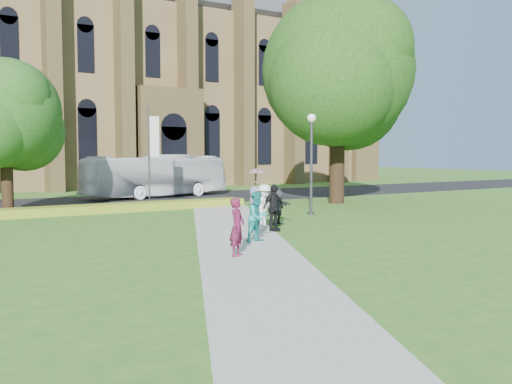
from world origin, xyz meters
TOP-DOWN VIEW (x-y plane):
  - ground at (0.00, 0.00)m, footprint 160.00×160.00m
  - road at (0.00, 20.00)m, footprint 160.00×10.00m
  - footpath at (0.00, 1.00)m, footprint 15.58×28.54m
  - flower_hedge at (-2.00, 13.20)m, footprint 18.00×1.40m
  - cathedral at (10.00, 39.73)m, footprint 52.60×18.25m
  - streetlamp at (7.50, 6.50)m, footprint 0.44×0.44m
  - large_tree at (13.00, 11.00)m, footprint 9.60×9.60m
  - street_tree_1 at (-6.00, 14.50)m, footprint 5.60×5.60m
  - banner_pole_0 at (2.11, 15.20)m, footprint 0.70×0.10m
  - tour_coach at (4.97, 21.46)m, footprint 11.30×4.79m
  - pedestrian_0 at (-1.84, -1.96)m, footprint 0.79×0.75m
  - pedestrian_1 at (0.22, 0.14)m, footprint 1.00×0.85m
  - pedestrian_2 at (2.24, 2.82)m, footprint 1.36×1.01m
  - pedestrian_3 at (2.26, 2.18)m, footprint 1.19×0.67m
  - pedestrian_4 at (2.30, 3.70)m, footprint 0.98×1.02m
  - pedestrian_5 at (3.50, 3.71)m, footprint 1.61×1.04m
  - parasol at (2.48, 3.80)m, footprint 0.90×0.90m

SIDE VIEW (x-z plane):
  - ground at x=0.00m, z-range 0.00..0.00m
  - road at x=0.00m, z-range 0.00..0.02m
  - footpath at x=0.00m, z-range 0.00..0.04m
  - flower_hedge at x=-2.00m, z-range 0.00..0.45m
  - pedestrian_5 at x=3.50m, z-range 0.04..1.70m
  - pedestrian_4 at x=2.30m, z-range 0.04..1.80m
  - pedestrian_0 at x=-1.84m, z-range 0.04..1.85m
  - pedestrian_1 at x=0.22m, z-range 0.04..1.85m
  - pedestrian_2 at x=2.24m, z-range 0.04..1.92m
  - pedestrian_3 at x=2.26m, z-range 0.04..1.95m
  - tour_coach at x=4.97m, z-range 0.02..3.08m
  - parasol at x=2.48m, z-range 1.80..2.46m
  - streetlamp at x=7.50m, z-range 0.68..5.92m
  - banner_pole_0 at x=2.11m, z-range 0.39..6.39m
  - street_tree_1 at x=-6.00m, z-range 1.20..9.25m
  - large_tree at x=13.00m, z-range 1.77..14.97m
  - cathedral at x=10.00m, z-range -1.02..26.98m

